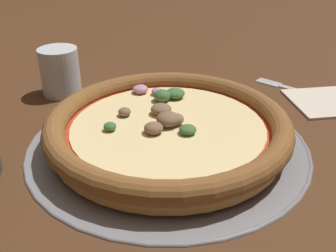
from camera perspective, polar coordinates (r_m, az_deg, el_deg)
The scene contains 6 objects.
ground_plane at distance 0.54m, azimuth 0.00°, elevation -2.68°, with size 3.00×3.00×0.00m, color #4C2D19.
pizza_tray at distance 0.54m, azimuth 0.00°, elevation -2.39°, with size 0.38×0.38×0.01m.
pizza at distance 0.53m, azimuth -0.02°, elevation -0.12°, with size 0.33×0.33×0.04m.
drinking_cup at distance 0.71m, azimuth -15.40°, elevation 7.64°, with size 0.07×0.07×0.08m.
napkin at distance 0.72m, azimuth 22.86°, elevation 3.47°, with size 0.13×0.15×0.01m.
fork at distance 0.74m, azimuth 18.74°, elevation 4.86°, with size 0.17×0.12×0.00m.
Camera 1 is at (0.44, -0.13, 0.28)m, focal length 42.00 mm.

